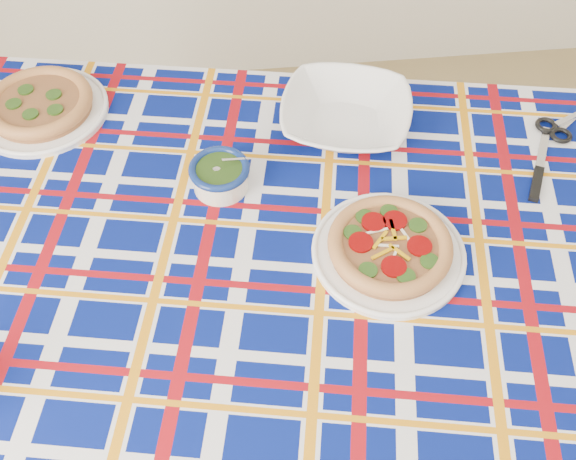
{
  "coord_description": "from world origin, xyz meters",
  "views": [
    {
      "loc": [
        -0.42,
        -0.11,
        1.65
      ],
      "look_at": [
        -0.35,
        0.59,
        0.74
      ],
      "focal_mm": 40.0,
      "sensor_mm": 36.0,
      "label": 1
    }
  ],
  "objects_px": {
    "main_focaccia_plate": "(390,246)",
    "serving_bowl": "(346,116)",
    "pesto_bowl": "(220,174)",
    "dining_table": "(284,270)"
  },
  "relations": [
    {
      "from": "pesto_bowl",
      "to": "serving_bowl",
      "type": "bearing_deg",
      "value": 27.71
    },
    {
      "from": "main_focaccia_plate",
      "to": "serving_bowl",
      "type": "distance_m",
      "value": 0.33
    },
    {
      "from": "dining_table",
      "to": "main_focaccia_plate",
      "type": "bearing_deg",
      "value": -0.57
    },
    {
      "from": "dining_table",
      "to": "main_focaccia_plate",
      "type": "height_order",
      "value": "main_focaccia_plate"
    },
    {
      "from": "main_focaccia_plate",
      "to": "serving_bowl",
      "type": "height_order",
      "value": "serving_bowl"
    },
    {
      "from": "dining_table",
      "to": "serving_bowl",
      "type": "xyz_separation_m",
      "value": [
        0.16,
        0.29,
        0.11
      ]
    },
    {
      "from": "serving_bowl",
      "to": "main_focaccia_plate",
      "type": "bearing_deg",
      "value": -85.87
    },
    {
      "from": "main_focaccia_plate",
      "to": "pesto_bowl",
      "type": "height_order",
      "value": "pesto_bowl"
    },
    {
      "from": "dining_table",
      "to": "pesto_bowl",
      "type": "bearing_deg",
      "value": 135.27
    },
    {
      "from": "main_focaccia_plate",
      "to": "pesto_bowl",
      "type": "bearing_deg",
      "value": 145.94
    }
  ]
}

